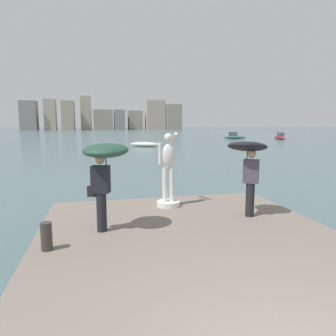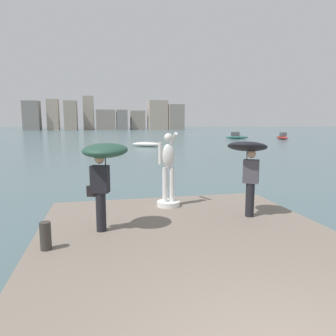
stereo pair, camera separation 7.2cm
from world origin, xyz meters
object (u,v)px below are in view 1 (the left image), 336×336
mooring_bollard (46,236)px  boat_leftward (280,137)px  boat_near (234,136)px  onlooker_right (248,157)px  boat_far (145,144)px  onlooker_left (104,162)px  statue_white_figure (168,176)px

mooring_bollard → boat_leftward: size_ratio=0.10×
boat_near → onlooker_right: bearing=-114.1°
boat_far → onlooker_right: bearing=-93.2°
onlooker_right → mooring_bollard: size_ratio=3.70×
onlooker_right → boat_far: onlooker_right is taller
mooring_bollard → boat_far: 31.62m
mooring_bollard → boat_near: 52.35m
onlooker_right → mooring_bollard: 5.06m
onlooker_left → mooring_bollard: (-1.13, -0.84, -1.29)m
onlooker_left → boat_near: 51.10m
mooring_bollard → boat_far: (6.40, 30.96, -0.39)m
boat_far → onlooker_left: bearing=-99.9°
boat_near → boat_far: (-18.42, -15.14, -0.16)m
boat_far → boat_leftward: bearing=25.7°
statue_white_figure → onlooker_right: statue_white_figure is taller
onlooker_right → statue_white_figure: bearing=142.5°
boat_leftward → boat_far: bearing=-154.3°
mooring_bollard → statue_white_figure: bearing=41.5°
statue_white_figure → onlooker_right: 2.34m
boat_far → boat_leftward: boat_leftward is taller
onlooker_right → boat_near: size_ratio=0.48×
onlooker_right → boat_near: bearing=65.9°
onlooker_left → mooring_bollard: 1.91m
onlooker_right → mooring_bollard: bearing=-165.4°
onlooker_left → mooring_bollard: size_ratio=3.68×
boat_leftward → onlooker_left: bearing=-126.2°
onlooker_left → boat_near: bearing=62.4°
statue_white_figure → boat_far: statue_white_figure is taller
boat_leftward → boat_near: bearing=160.5°
statue_white_figure → onlooker_right: size_ratio=1.07×
onlooker_right → boat_far: 29.81m
boat_leftward → mooring_bollard: bearing=-126.6°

